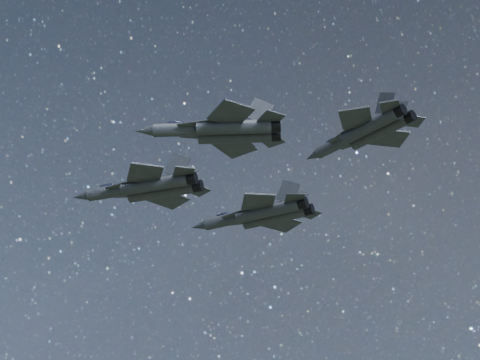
% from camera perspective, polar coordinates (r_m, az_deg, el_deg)
% --- Properties ---
extents(jet_lead, '(18.03, 12.69, 4.56)m').
position_cam_1_polar(jet_lead, '(91.38, -7.18, -0.59)').
color(jet_lead, '#2C3138').
extents(jet_left, '(17.79, 12.54, 4.50)m').
position_cam_1_polar(jet_left, '(94.21, 1.65, -2.67)').
color(jet_left, '#2C3138').
extents(jet_right, '(15.31, 10.23, 3.88)m').
position_cam_1_polar(jet_right, '(72.87, -1.38, 3.89)').
color(jet_right, '#2C3138').
extents(jet_slot, '(14.93, 9.77, 3.85)m').
position_cam_1_polar(jet_slot, '(82.23, 9.70, 3.73)').
color(jet_slot, '#2C3138').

